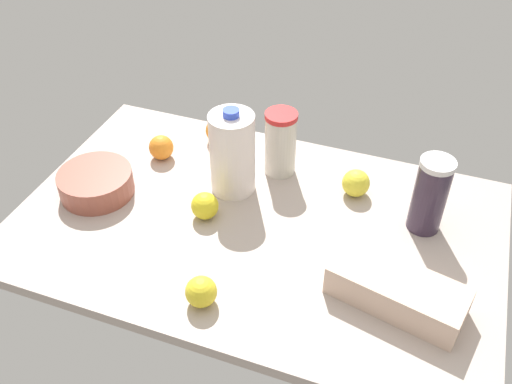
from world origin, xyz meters
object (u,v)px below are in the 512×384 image
shaker_bottle (430,195)px  orange_far_back (218,130)px  tumbler_cup (280,143)px  mixing_bowl (96,183)px  lemon_beside_bowl (356,183)px  egg_carton (397,291)px  lemon_loose (201,292)px  lemon_near_front (205,206)px  milk_jug (232,153)px  orange_by_jug (161,147)px

shaker_bottle → orange_far_back: shaker_bottle is taller
shaker_bottle → tumbler_cup: size_ratio=1.08×
mixing_bowl → tumbler_cup: (42.48, 25.70, 6.14)cm
lemon_beside_bowl → shaker_bottle: bearing=-19.2°
egg_carton → lemon_loose: (-39.18, -14.41, -0.30)cm
shaker_bottle → lemon_near_front: bearing=-163.8°
shaker_bottle → orange_far_back: (-62.02, 16.52, -6.41)cm
egg_carton → orange_far_back: (-59.58, 42.88, -0.01)cm
tumbler_cup → lemon_loose: tumbler_cup is taller
milk_jug → egg_carton: bearing=-27.1°
egg_carton → lemon_beside_bowl: (-16.18, 32.85, -0.11)cm
lemon_loose → orange_far_back: size_ratio=0.92×
shaker_bottle → orange_by_jug: shaker_bottle is taller
orange_far_back → mixing_bowl: bearing=-122.4°
tumbler_cup → egg_carton: 52.37cm
lemon_near_front → mixing_bowl: bearing=-177.6°
orange_by_jug → orange_far_back: orange_far_back is taller
lemon_near_front → milk_jug: bearing=79.6°
lemon_beside_bowl → lemon_loose: bearing=-115.9°
orange_by_jug → orange_far_back: bearing=47.6°
shaker_bottle → milk_jug: bearing=-177.5°
orange_by_jug → lemon_loose: size_ratio=1.01×
tumbler_cup → shaker_bottle: bearing=-12.8°
orange_by_jug → mixing_bowl: bearing=-114.2°
orange_far_back → lemon_loose: bearing=-70.4°
milk_jug → orange_far_back: milk_jug is taller
shaker_bottle → lemon_beside_bowl: bearing=160.8°
lemon_loose → lemon_beside_bowl: bearing=64.1°
tumbler_cup → lemon_near_front: bearing=-115.7°
egg_carton → orange_far_back: bearing=157.1°
egg_carton → orange_by_jug: 77.53cm
egg_carton → mixing_bowl: bearing=-174.2°
mixing_bowl → milk_jug: (33.15, 14.36, 8.18)cm
milk_jug → lemon_beside_bowl: milk_jug is taller
egg_carton → orange_by_jug: bearing=170.3°
milk_jug → lemon_loose: size_ratio=3.53×
shaker_bottle → mixing_bowl: bearing=-168.7°
egg_carton → orange_by_jug: egg_carton is taller
milk_jug → orange_by_jug: milk_jug is taller
tumbler_cup → orange_far_back: 23.44cm
lemon_beside_bowl → lemon_near_front: lemon_beside_bowl is taller
mixing_bowl → orange_by_jug: 21.78cm
mixing_bowl → lemon_near_front: bearing=2.4°
mixing_bowl → lemon_near_front: 30.79cm
mixing_bowl → tumbler_cup: bearing=31.2°
tumbler_cup → lemon_loose: bearing=-91.3°
lemon_loose → lemon_near_front: bearing=112.5°
shaker_bottle → tumbler_cup: bearing=167.2°
mixing_bowl → orange_by_jug: orange_by_jug is taller
milk_jug → lemon_loose: 40.27cm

